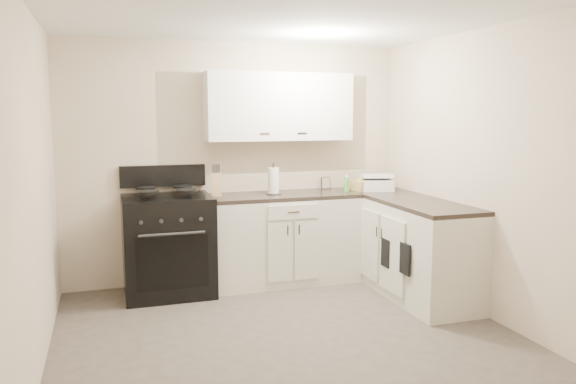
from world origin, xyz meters
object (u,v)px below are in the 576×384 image
object	(u,v)px
knife_block	(216,185)
countertop_grill	(377,185)
paper_towel	(273,181)
stove	(168,248)
wicker_basket	(366,185)

from	to	relation	value
knife_block	countertop_grill	distance (m)	1.75
knife_block	paper_towel	distance (m)	0.59
stove	countertop_grill	world-z (taller)	countertop_grill
knife_block	paper_towel	world-z (taller)	paper_towel
stove	knife_block	world-z (taller)	knife_block
stove	knife_block	distance (m)	0.79
wicker_basket	countertop_grill	distance (m)	0.12
knife_block	wicker_basket	xyz separation A→B (m)	(1.65, -0.05, -0.06)
stove	knife_block	size ratio (longest dim) A/B	4.43
stove	knife_block	xyz separation A→B (m)	(0.51, 0.09, 0.60)
countertop_grill	paper_towel	bearing A→B (deg)	-168.07
knife_block	countertop_grill	bearing A→B (deg)	4.24
wicker_basket	countertop_grill	xyz separation A→B (m)	(0.10, -0.06, 0.01)
knife_block	countertop_grill	world-z (taller)	knife_block
wicker_basket	paper_towel	bearing A→B (deg)	179.62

